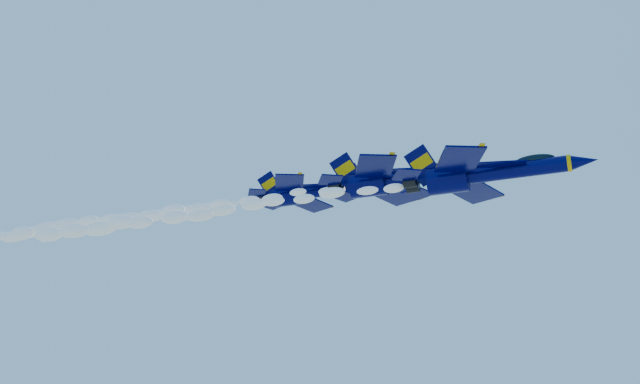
% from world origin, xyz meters
% --- Properties ---
extents(jet_lead, '(16.66, 13.67, 6.19)m').
position_xyz_m(jet_lead, '(14.50, -13.82, 148.41)').
color(jet_lead, '#00003A').
extents(smoke_trail_jet_lead, '(40.37, 1.72, 1.55)m').
position_xyz_m(smoke_trail_jet_lead, '(-12.80, -13.82, 148.04)').
color(smoke_trail_jet_lead, white).
extents(jet_second, '(17.13, 14.05, 6.36)m').
position_xyz_m(jet_second, '(5.39, -6.98, 151.93)').
color(jet_second, '#00003A').
extents(smoke_trail_jet_second, '(40.37, 1.77, 1.59)m').
position_xyz_m(smoke_trail_jet_second, '(-22.11, -6.98, 151.55)').
color(smoke_trail_jet_second, white).
extents(jet_third, '(15.42, 12.65, 5.73)m').
position_xyz_m(jet_third, '(-7.07, 1.27, 155.30)').
color(jet_third, '#00003A').
extents(smoke_trail_jet_third, '(40.37, 1.59, 1.44)m').
position_xyz_m(smoke_trail_jet_third, '(-33.84, 1.27, 154.95)').
color(smoke_trail_jet_third, white).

